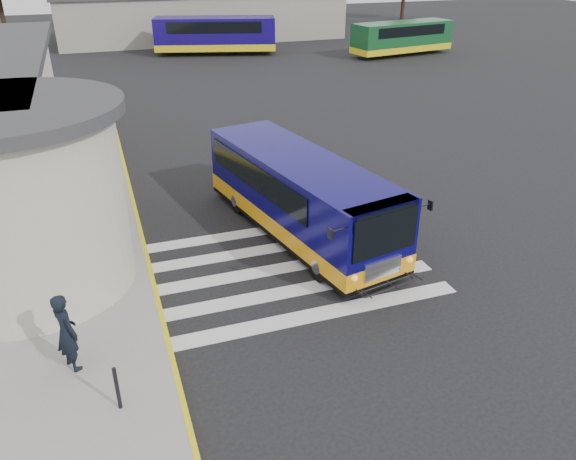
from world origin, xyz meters
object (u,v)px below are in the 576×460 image
object	(u,v)px
bollard	(117,388)
far_bus_b	(402,37)
pedestrian_b	(81,264)
pedestrian_a	(66,332)
transit_bus	(300,198)
far_bus_a	(215,34)

from	to	relation	value
bollard	far_bus_b	xyz separation A→B (m)	(24.87, 33.25, 0.81)
pedestrian_b	pedestrian_a	bearing A→B (deg)	-48.83
transit_bus	far_bus_b	xyz separation A→B (m)	(18.89, 27.16, 0.26)
pedestrian_b	bollard	world-z (taller)	pedestrian_b
bollard	pedestrian_b	bearing A→B (deg)	96.54
pedestrian_a	bollard	xyz separation A→B (m)	(0.86, -1.57, -0.42)
transit_bus	bollard	distance (m)	8.56
bollard	far_bus_b	distance (m)	41.53
bollard	far_bus_a	world-z (taller)	far_bus_a
far_bus_a	transit_bus	bearing A→B (deg)	-172.79
pedestrian_b	transit_bus	bearing A→B (deg)	61.29
bollard	transit_bus	bearing A→B (deg)	45.56
pedestrian_a	far_bus_a	world-z (taller)	far_bus_a
far_bus_a	far_bus_b	bearing A→B (deg)	-95.49
transit_bus	pedestrian_b	xyz separation A→B (m)	(-6.50, -1.57, -0.22)
pedestrian_a	far_bus_b	size ratio (longest dim) A/B	0.20
pedestrian_b	far_bus_b	size ratio (longest dim) A/B	0.18
pedestrian_a	pedestrian_b	size ratio (longest dim) A/B	1.10
pedestrian_b	far_bus_a	size ratio (longest dim) A/B	0.16
transit_bus	pedestrian_a	xyz separation A→B (m)	(-6.84, -4.53, -0.13)
transit_bus	bollard	size ratio (longest dim) A/B	9.29
far_bus_a	pedestrian_a	bearing A→B (deg)	178.13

